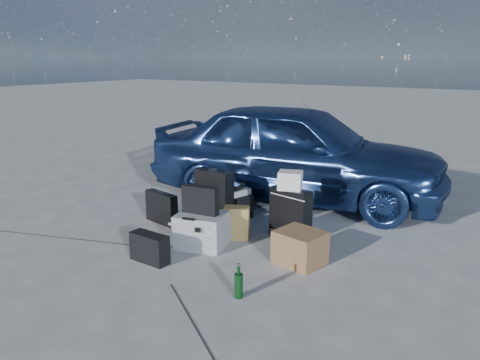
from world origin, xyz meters
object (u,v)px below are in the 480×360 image
object	(u,v)px
briefcase	(162,208)
duffel_bag	(231,203)
green_bottle	(239,281)
car	(296,151)
pelican_case	(202,230)
suitcase_left	(214,195)
suitcase_right	(290,214)
cardboard_box	(300,247)

from	to	relation	value
briefcase	duffel_bag	size ratio (longest dim) A/B	0.85
green_bottle	car	bearing A→B (deg)	107.06
pelican_case	green_bottle	world-z (taller)	pelican_case
car	briefcase	size ratio (longest dim) A/B	8.20
car	suitcase_left	size ratio (longest dim) A/B	6.37
car	suitcase_left	world-z (taller)	car
pelican_case	duffel_bag	world-z (taller)	pelican_case
briefcase	duffel_bag	bearing A→B (deg)	64.25
briefcase	duffel_bag	distance (m)	0.94
suitcase_left	green_bottle	bearing A→B (deg)	-45.25
car	duffel_bag	xyz separation A→B (m)	(-0.40, -1.11, -0.57)
car	duffel_bag	size ratio (longest dim) A/B	6.97
car	pelican_case	bearing A→B (deg)	169.22
suitcase_left	duffel_bag	world-z (taller)	suitcase_left
suitcase_left	suitcase_right	bearing A→B (deg)	1.20
pelican_case	green_bottle	distance (m)	1.23
duffel_bag	cardboard_box	size ratio (longest dim) A/B	1.34
pelican_case	suitcase_left	distance (m)	0.90
suitcase_right	pelican_case	bearing A→B (deg)	-121.55
pelican_case	duffel_bag	size ratio (longest dim) A/B	0.86
pelican_case	cardboard_box	world-z (taller)	pelican_case
pelican_case	briefcase	size ratio (longest dim) A/B	1.01
green_bottle	suitcase_left	bearing A→B (deg)	131.60
suitcase_right	green_bottle	size ratio (longest dim) A/B	1.93
cardboard_box	duffel_bag	bearing A→B (deg)	148.05
suitcase_left	suitcase_right	size ratio (longest dim) A/B	1.12
pelican_case	suitcase_left	size ratio (longest dim) A/B	0.79
pelican_case	suitcase_right	distance (m)	1.04
car	green_bottle	bearing A→B (deg)	-171.93
duffel_bag	car	bearing A→B (deg)	86.73
green_bottle	pelican_case	bearing A→B (deg)	142.24
suitcase_left	cardboard_box	distance (m)	1.63
cardboard_box	green_bottle	size ratio (longest dim) A/B	1.48
cardboard_box	green_bottle	world-z (taller)	cardboard_box
suitcase_left	duffel_bag	bearing A→B (deg)	80.62
briefcase	duffel_bag	world-z (taller)	briefcase
pelican_case	cardboard_box	xyz separation A→B (m)	(1.11, 0.19, -0.02)
suitcase_left	green_bottle	distance (m)	2.07
duffel_bag	pelican_case	bearing A→B (deg)	-56.46
car	briefcase	bearing A→B (deg)	143.89
pelican_case	briefcase	xyz separation A→B (m)	(-0.89, 0.33, 0.01)
cardboard_box	suitcase_left	bearing A→B (deg)	158.22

